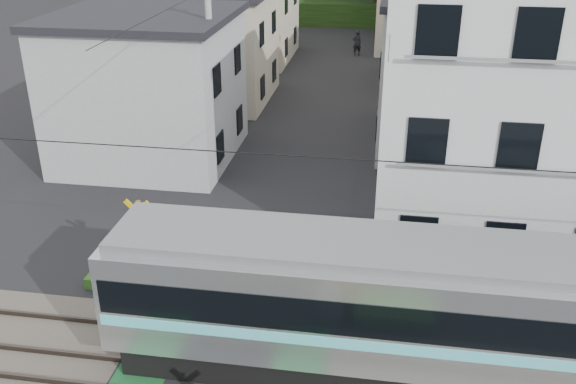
# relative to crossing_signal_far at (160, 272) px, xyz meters

# --- Properties ---
(crossing_signal_far) EXTENTS (4.74, 0.65, 3.09)m
(crossing_signal_far) POSITION_rel_crossing_signal_far_xyz_m (0.00, 0.00, 0.00)
(crossing_signal_far) COLOR #EBB70C
(crossing_signal_far) RESTS_ON ground
(apartment_block) EXTENTS (10.20, 8.36, 9.30)m
(apartment_block) POSITION_rel_crossing_signal_far_xyz_m (11.09, 5.84, 3.94)
(apartment_block) COLOR silver
(apartment_block) RESTS_ON ground
(houses_row) EXTENTS (22.07, 31.35, 6.80)m
(houses_row) POSITION_rel_crossing_signal_far_xyz_m (2.84, 22.27, 2.53)
(houses_row) COLOR #B0B2B5
(houses_row) RESTS_ON ground
(catenary) EXTENTS (60.00, 5.04, 7.00)m
(catenary) POSITION_rel_crossing_signal_far_xyz_m (8.59, -3.62, 2.98)
(catenary) COLOR #2D2D33
(catenary) RESTS_ON ground
(utility_poles) EXTENTS (7.90, 42.00, 8.00)m
(utility_poles) POSITION_rel_crossing_signal_far_xyz_m (1.53, 19.35, 3.37)
(utility_poles) COLOR #A5A5A0
(utility_poles) RESTS_ON ground
(pedestrian) EXTENTS (0.77, 0.66, 1.80)m
(pedestrian) POSITION_rel_crossing_signal_far_xyz_m (3.82, 31.34, 0.19)
(pedestrian) COLOR black
(pedestrian) RESTS_ON ground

